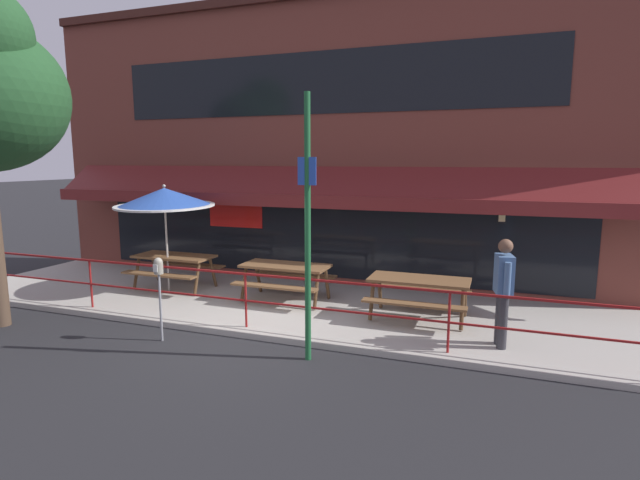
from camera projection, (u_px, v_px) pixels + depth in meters
name	position (u px, v px, depth m)	size (l,w,h in m)	color
ground_plane	(238.00, 338.00, 8.50)	(120.00, 120.00, 0.00)	#232326
patio_deck	(286.00, 304.00, 10.35)	(15.00, 4.00, 0.10)	#ADA89E
restaurant_building	(322.00, 144.00, 11.88)	(15.00, 1.60, 6.80)	brown
patio_railing	(246.00, 288.00, 8.65)	(13.84, 0.04, 0.97)	maroon
picnic_table_left	(174.00, 262.00, 11.31)	(1.80, 1.42, 0.76)	brown
picnic_table_centre	(285.00, 272.00, 10.30)	(1.80, 1.42, 0.76)	brown
picnic_table_right	(419.00, 287.00, 9.10)	(1.80, 1.42, 0.76)	brown
patio_umbrella_left	(165.00, 198.00, 10.85)	(2.14, 2.14, 2.38)	#B7B2A8
pedestrian_walking	(503.00, 287.00, 7.71)	(0.31, 0.61, 1.71)	#333338
parking_meter_near	(159.00, 274.00, 8.19)	(0.15, 0.16, 1.42)	gray
street_sign_pole	(308.00, 227.00, 7.27)	(0.28, 0.09, 3.95)	#1E6033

